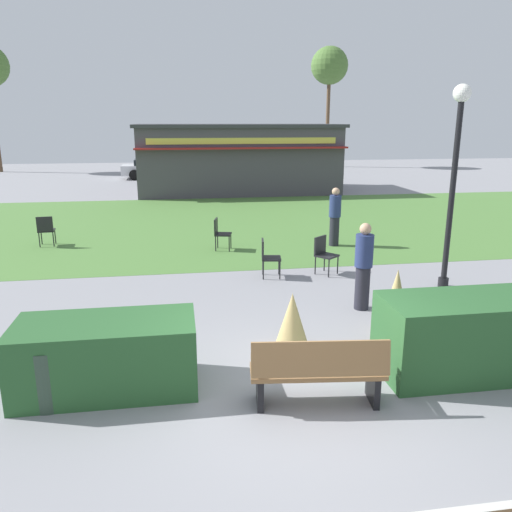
{
  "coord_description": "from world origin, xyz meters",
  "views": [
    {
      "loc": [
        -1.36,
        -5.78,
        3.53
      ],
      "look_at": [
        0.12,
        3.81,
        0.93
      ],
      "focal_mm": 35.54,
      "sensor_mm": 36.0,
      "label": 1
    }
  ],
  "objects_px": {
    "trash_bin": "(48,376)",
    "cafe_chair_east": "(220,231)",
    "lamppost_mid": "(455,164)",
    "parked_car_center_slot": "(237,167)",
    "person_strolling": "(335,216)",
    "cafe_chair_north": "(324,252)",
    "park_bench": "(318,371)",
    "cafe_chair_west": "(267,255)",
    "cafe_chair_center": "(46,228)",
    "tree_left_bg": "(329,67)",
    "person_standing": "(363,266)",
    "food_kiosk": "(237,158)",
    "parked_car_west_slot": "(155,168)"
  },
  "relations": [
    {
      "from": "trash_bin",
      "to": "cafe_chair_east",
      "type": "xyz_separation_m",
      "value": [
        2.83,
        7.73,
        0.13
      ]
    },
    {
      "from": "lamppost_mid",
      "to": "parked_car_center_slot",
      "type": "distance_m",
      "value": 23.17
    },
    {
      "from": "person_strolling",
      "to": "cafe_chair_north",
      "type": "bearing_deg",
      "value": 21.66
    },
    {
      "from": "lamppost_mid",
      "to": "park_bench",
      "type": "bearing_deg",
      "value": -133.47
    },
    {
      "from": "park_bench",
      "to": "parked_car_center_slot",
      "type": "relative_size",
      "value": 0.4
    },
    {
      "from": "cafe_chair_west",
      "to": "cafe_chair_center",
      "type": "distance_m",
      "value": 6.99
    },
    {
      "from": "person_strolling",
      "to": "tree_left_bg",
      "type": "height_order",
      "value": "tree_left_bg"
    },
    {
      "from": "cafe_chair_west",
      "to": "person_standing",
      "type": "height_order",
      "value": "person_standing"
    },
    {
      "from": "cafe_chair_west",
      "to": "cafe_chair_north",
      "type": "relative_size",
      "value": 1.0
    },
    {
      "from": "cafe_chair_west",
      "to": "person_strolling",
      "type": "bearing_deg",
      "value": 48.06
    },
    {
      "from": "lamppost_mid",
      "to": "cafe_chair_north",
      "type": "relative_size",
      "value": 4.76
    },
    {
      "from": "food_kiosk",
      "to": "cafe_chair_east",
      "type": "bearing_deg",
      "value": -99.01
    },
    {
      "from": "cafe_chair_east",
      "to": "parked_car_center_slot",
      "type": "distance_m",
      "value": 19.17
    },
    {
      "from": "cafe_chair_east",
      "to": "cafe_chair_center",
      "type": "bearing_deg",
      "value": 166.59
    },
    {
      "from": "cafe_chair_center",
      "to": "cafe_chair_east",
      "type": "bearing_deg",
      "value": -13.41
    },
    {
      "from": "trash_bin",
      "to": "tree_left_bg",
      "type": "height_order",
      "value": "tree_left_bg"
    },
    {
      "from": "park_bench",
      "to": "parked_car_west_slot",
      "type": "xyz_separation_m",
      "value": [
        -3.01,
        27.26,
        0.16
      ]
    },
    {
      "from": "food_kiosk",
      "to": "cafe_chair_east",
      "type": "distance_m",
      "value": 12.44
    },
    {
      "from": "cafe_chair_west",
      "to": "cafe_chair_north",
      "type": "height_order",
      "value": "same"
    },
    {
      "from": "cafe_chair_center",
      "to": "person_strolling",
      "type": "distance_m",
      "value": 8.33
    },
    {
      "from": "park_bench",
      "to": "cafe_chair_north",
      "type": "xyz_separation_m",
      "value": [
        1.7,
        5.63,
        0.05
      ]
    },
    {
      "from": "cafe_chair_center",
      "to": "parked_car_center_slot",
      "type": "relative_size",
      "value": 0.21
    },
    {
      "from": "trash_bin",
      "to": "food_kiosk",
      "type": "distance_m",
      "value": 20.56
    },
    {
      "from": "park_bench",
      "to": "cafe_chair_center",
      "type": "distance_m",
      "value": 10.91
    },
    {
      "from": "cafe_chair_north",
      "to": "person_strolling",
      "type": "relative_size",
      "value": 0.53
    },
    {
      "from": "person_standing",
      "to": "parked_car_west_slot",
      "type": "xyz_separation_m",
      "value": [
        -4.78,
        24.03,
        -0.22
      ]
    },
    {
      "from": "cafe_chair_center",
      "to": "person_standing",
      "type": "xyz_separation_m",
      "value": [
        7.23,
        -6.22,
        0.33
      ]
    },
    {
      "from": "trash_bin",
      "to": "person_standing",
      "type": "bearing_deg",
      "value": 27.57
    },
    {
      "from": "person_strolling",
      "to": "parked_car_west_slot",
      "type": "relative_size",
      "value": 0.4
    },
    {
      "from": "food_kiosk",
      "to": "parked_car_center_slot",
      "type": "distance_m",
      "value": 6.88
    },
    {
      "from": "park_bench",
      "to": "food_kiosk",
      "type": "xyz_separation_m",
      "value": [
        1.4,
        20.51,
        1.21
      ]
    },
    {
      "from": "lamppost_mid",
      "to": "food_kiosk",
      "type": "relative_size",
      "value": 0.42
    },
    {
      "from": "food_kiosk",
      "to": "lamppost_mid",
      "type": "bearing_deg",
      "value": -80.84
    },
    {
      "from": "park_bench",
      "to": "cafe_chair_west",
      "type": "bearing_deg",
      "value": 86.57
    },
    {
      "from": "cafe_chair_east",
      "to": "tree_left_bg",
      "type": "relative_size",
      "value": 0.1
    },
    {
      "from": "parked_car_center_slot",
      "to": "cafe_chair_north",
      "type": "bearing_deg",
      "value": -91.33
    },
    {
      "from": "lamppost_mid",
      "to": "cafe_chair_north",
      "type": "height_order",
      "value": "lamppost_mid"
    },
    {
      "from": "cafe_chair_west",
      "to": "person_strolling",
      "type": "xyz_separation_m",
      "value": [
        2.45,
        2.73,
        0.33
      ]
    },
    {
      "from": "park_bench",
      "to": "lamppost_mid",
      "type": "xyz_separation_m",
      "value": [
        4.02,
        4.25,
        2.19
      ]
    },
    {
      "from": "trash_bin",
      "to": "person_standing",
      "type": "distance_m",
      "value": 5.82
    },
    {
      "from": "cafe_chair_center",
      "to": "tree_left_bg",
      "type": "height_order",
      "value": "tree_left_bg"
    },
    {
      "from": "tree_left_bg",
      "to": "person_standing",
      "type": "bearing_deg",
      "value": -105.18
    },
    {
      "from": "tree_left_bg",
      "to": "cafe_chair_west",
      "type": "bearing_deg",
      "value": -109.0
    },
    {
      "from": "cafe_chair_north",
      "to": "cafe_chair_center",
      "type": "bearing_deg",
      "value": 151.89
    },
    {
      "from": "lamppost_mid",
      "to": "cafe_chair_west",
      "type": "xyz_separation_m",
      "value": [
        -3.69,
        1.3,
        -2.14
      ]
    },
    {
      "from": "person_standing",
      "to": "tree_left_bg",
      "type": "xyz_separation_m",
      "value": [
        8.29,
        30.58,
        6.61
      ]
    },
    {
      "from": "parked_car_center_slot",
      "to": "tree_left_bg",
      "type": "height_order",
      "value": "tree_left_bg"
    },
    {
      "from": "lamppost_mid",
      "to": "cafe_chair_west",
      "type": "relative_size",
      "value": 4.76
    },
    {
      "from": "cafe_chair_north",
      "to": "parked_car_west_slot",
      "type": "height_order",
      "value": "parked_car_west_slot"
    },
    {
      "from": "trash_bin",
      "to": "tree_left_bg",
      "type": "distance_m",
      "value": 36.56
    }
  ]
}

